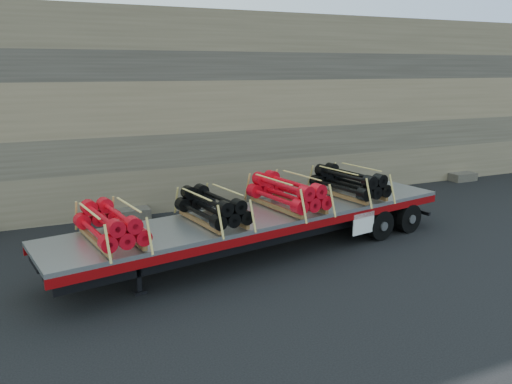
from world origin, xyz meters
TOP-DOWN VIEW (x-y plane):
  - ground at (0.00, 0.00)m, footprint 120.00×120.00m
  - rock_wall at (0.00, 6.50)m, footprint 44.00×3.00m
  - trailer at (-0.22, -0.08)m, footprint 12.06×4.38m
  - bundle_front at (-4.38, -0.84)m, footprint 1.47×2.35m
  - bundle_midfront at (-1.79, -0.37)m, footprint 1.46×2.34m
  - bundle_midrear at (0.58, 0.07)m, footprint 1.62×2.58m
  - bundle_rear at (2.93, 0.50)m, footprint 1.58×2.53m

SIDE VIEW (x-z plane):
  - ground at x=0.00m, z-range 0.00..0.00m
  - trailer at x=-0.22m, z-range 0.00..1.18m
  - bundle_midfront at x=-1.79m, z-range 1.18..1.96m
  - bundle_front at x=-4.38m, z-range 1.18..1.96m
  - bundle_rear at x=2.93m, z-range 1.18..2.02m
  - bundle_midrear at x=0.58m, z-range 1.18..2.04m
  - rock_wall at x=0.00m, z-range 0.00..7.00m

